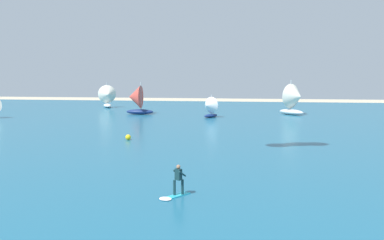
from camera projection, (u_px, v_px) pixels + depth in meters
The scene contains 7 objects.
ocean at pixel (228, 123), 55.15m from camera, with size 160.00×90.00×0.10m, color #1E607F.
kitesurfer at pixel (176, 185), 21.30m from camera, with size 1.58×1.92×1.67m.
sailboat_outermost at pixel (108, 96), 80.03m from camera, with size 4.00×4.48×5.01m.
sailboat_mid_right at pixel (209, 107), 61.16m from camera, with size 2.90×3.17×3.52m.
sailboat_heeled_over at pixel (295, 99), 65.12m from camera, with size 4.98×5.01×5.66m.
sailboat_near_shore at pixel (136, 99), 66.48m from camera, with size 4.57×3.87×5.35m.
marker_buoy at pixel (128, 137), 40.04m from camera, with size 0.55×0.55×0.55m, color yellow.
Camera 1 is at (3.14, -4.69, 6.45)m, focal length 37.83 mm.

